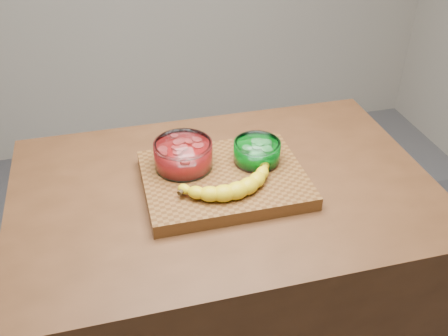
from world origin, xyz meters
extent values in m
cube|color=#4E2D17|center=(0.00, 0.00, 0.45)|extent=(1.20, 0.80, 0.90)
cube|color=brown|center=(0.00, 0.00, 0.92)|extent=(0.45, 0.35, 0.04)
cylinder|color=white|center=(-0.10, 0.07, 0.98)|extent=(0.17, 0.17, 0.08)
cylinder|color=red|center=(-0.10, 0.07, 0.97)|extent=(0.14, 0.14, 0.04)
cylinder|color=#F34E4C|center=(-0.10, 0.07, 1.00)|extent=(0.14, 0.14, 0.02)
cylinder|color=white|center=(0.11, 0.04, 0.97)|extent=(0.14, 0.14, 0.06)
cylinder|color=#028B14|center=(0.11, 0.04, 0.96)|extent=(0.11, 0.11, 0.04)
cylinder|color=#65D668|center=(0.11, 0.04, 0.99)|extent=(0.11, 0.11, 0.02)
camera|label=1|loc=(-0.28, -1.10, 1.76)|focal=40.00mm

